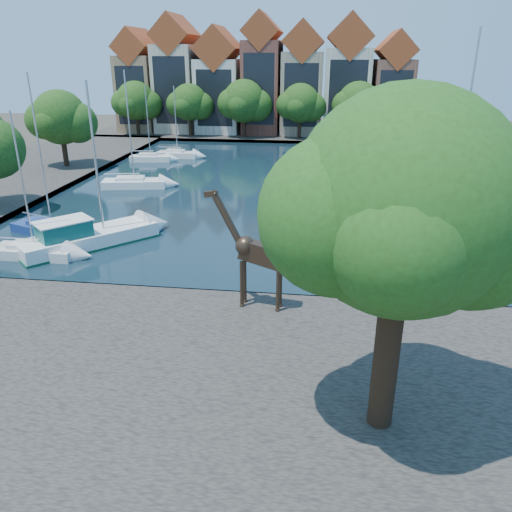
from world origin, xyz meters
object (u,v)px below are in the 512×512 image
Objects in this scene: sailboat_right_a at (423,240)px; giraffe_statue at (256,253)px; motorsailer at (85,235)px; plane_tree at (407,212)px; sailboat_left_a at (34,249)px.

giraffe_statue is at bearing -133.27° from sailboat_right_a.
sailboat_right_a is at bearing 7.00° from motorsailer.
plane_tree is at bearing -55.60° from giraffe_statue.
sailboat_right_a is (9.55, 10.15, -2.60)m from giraffe_statue.
plane_tree is 19.55m from sailboat_right_a.
sailboat_left_a is 0.97× the size of sailboat_right_a.
plane_tree is 1.92× the size of giraffe_statue.
motorsailer is 21.83m from sailboat_right_a.
sailboat_left_a is (-19.62, 13.01, -7.11)m from plane_tree.
motorsailer is at bearing 138.97° from plane_tree.
motorsailer reaches higher than sailboat_right_a.
sailboat_right_a is at bearing 46.73° from giraffe_statue.
sailboat_left_a is at bearing -168.93° from sailboat_right_a.
motorsailer reaches higher than sailboat_left_a.
giraffe_statue is at bearing -20.69° from sailboat_left_a.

